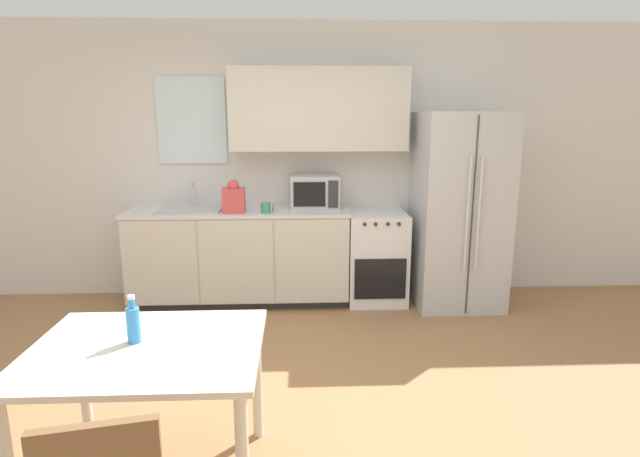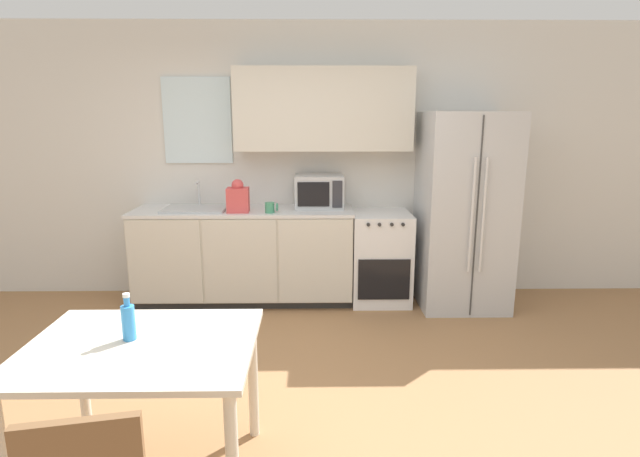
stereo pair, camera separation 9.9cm
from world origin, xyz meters
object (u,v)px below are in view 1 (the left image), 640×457
Objects in this scene: oven_range at (376,257)px; drink_bottle at (133,323)px; refrigerator at (458,210)px; microwave at (315,191)px; coffee_mug at (267,208)px; dining_table at (148,367)px.

drink_bottle reaches higher than oven_range.
microwave is at bearing 172.74° from refrigerator.
coffee_mug is 2.41m from dining_table.
oven_range is 0.89m from microwave.
microwave is 0.43× the size of dining_table.
microwave is at bearing 171.88° from oven_range.
microwave reaches higher than dining_table.
oven_range is 0.82× the size of dining_table.
oven_range is 1.20m from coffee_mug.
oven_range is 7.30× the size of coffee_mug.
drink_bottle is (-0.07, 0.05, 0.20)m from dining_table.
oven_range is at bearing 57.99° from drink_bottle.
coffee_mug is at bearing -150.09° from microwave.
coffee_mug is (-1.06, -0.18, 0.53)m from oven_range.
microwave is at bearing 71.30° from dining_table.
dining_table is at bearing -120.45° from oven_range.
refrigerator is at bearing -7.26° from microwave.
dining_table is 0.22m from drink_bottle.
dining_table is (-0.43, -2.35, -0.34)m from coffee_mug.
coffee_mug is 2.36m from drink_bottle.
refrigerator is 3.34m from drink_bottle.
refrigerator reaches higher than coffee_mug.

